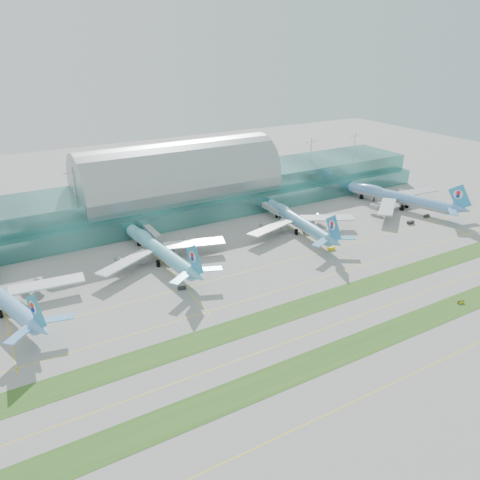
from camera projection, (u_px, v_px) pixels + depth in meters
ground at (309, 308)px, 185.77m from camera, size 700.00×700.00×0.00m
terminal at (179, 190)px, 282.52m from camera, size 340.00×69.10×36.00m
grass_strip_near at (358, 345)px, 163.49m from camera, size 420.00×12.00×0.08m
grass_strip_far at (306, 306)px, 187.35m from camera, size 420.00×12.00×0.08m
taxiline_a at (402, 379)px, 147.60m from camera, size 420.00×0.35×0.01m
taxiline_b at (332, 326)px, 174.64m from camera, size 420.00×0.35×0.01m
taxiline_c at (283, 289)px, 200.08m from camera, size 420.00×0.35×0.01m
taxiline_d at (256, 269)px, 217.58m from camera, size 420.00×0.35×0.01m
airliner_a at (1, 296)px, 182.16m from camera, size 62.31×72.25×20.36m
airliner_b at (159, 249)px, 222.26m from camera, size 66.33×75.72×20.84m
airliner_c at (297, 220)px, 257.74m from camera, size 66.22×75.49×20.77m
airliner_d at (398, 197)px, 293.45m from camera, size 69.24×80.29×22.62m
gse_b at (35, 313)px, 181.46m from camera, size 3.63×2.33×1.53m
gse_c at (182, 288)px, 199.64m from camera, size 3.76×2.38×1.29m
gse_d at (190, 265)px, 219.65m from camera, size 3.39×1.82×1.21m
gse_e at (331, 248)px, 236.90m from camera, size 3.86×2.05×1.45m
gse_f at (337, 233)px, 255.08m from camera, size 3.40×2.27×1.41m
gse_g at (411, 222)px, 269.89m from camera, size 4.20×2.08×1.78m
gse_h at (427, 216)px, 279.52m from camera, size 4.09×2.28×1.54m
taxiway_sign_east at (461, 302)px, 189.12m from camera, size 2.75×1.08×1.18m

